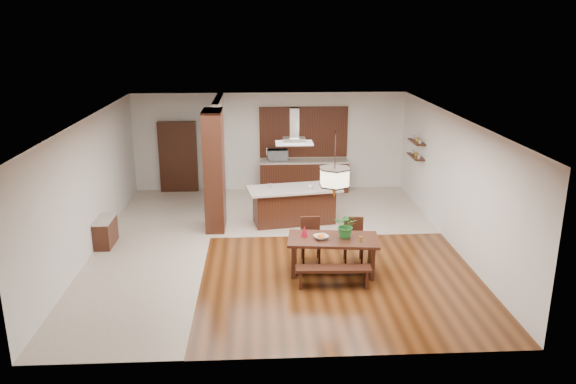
{
  "coord_description": "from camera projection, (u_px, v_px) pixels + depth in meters",
  "views": [
    {
      "loc": [
        -0.34,
        -11.84,
        4.83
      ],
      "look_at": [
        0.3,
        0.0,
        1.25
      ],
      "focal_mm": 35.0,
      "sensor_mm": 36.0,
      "label": 1
    }
  ],
  "objects": [
    {
      "name": "island_cup",
      "position": [
        311.0,
        186.0,
        13.74
      ],
      "size": [
        0.17,
        0.17,
        0.11
      ],
      "primitive_type": "imported",
      "rotation": [
        0.0,
        0.0,
        0.33
      ],
      "color": "silver",
      "rests_on": "kitchen_island"
    },
    {
      "name": "dining_bench",
      "position": [
        333.0,
        277.0,
        10.66
      ],
      "size": [
        1.44,
        0.37,
        0.4
      ],
      "primitive_type": null,
      "rotation": [
        0.0,
        0.0,
        -0.04
      ],
      "color": "black",
      "rests_on": "ground"
    },
    {
      "name": "pendant_lantern",
      "position": [
        335.0,
        165.0,
        10.68
      ],
      "size": [
        0.64,
        0.64,
        1.31
      ],
      "primitive_type": null,
      "color": "#FFEEC3",
      "rests_on": "room_shell"
    },
    {
      "name": "partition_stub",
      "position": [
        220.0,
        151.0,
        15.4
      ],
      "size": [
        0.18,
        2.4,
        2.9
      ],
      "primitive_type": "cube",
      "color": "silver",
      "rests_on": "ground"
    },
    {
      "name": "dining_chair_left",
      "position": [
        311.0,
        240.0,
        11.74
      ],
      "size": [
        0.41,
        0.41,
        0.93
      ],
      "primitive_type": null,
      "rotation": [
        0.0,
        0.0,
        -0.0
      ],
      "color": "black",
      "rests_on": "ground"
    },
    {
      "name": "microwave",
      "position": [
        277.0,
        155.0,
        16.47
      ],
      "size": [
        0.64,
        0.47,
        0.33
      ],
      "primitive_type": "imported",
      "rotation": [
        0.0,
        0.0,
        0.13
      ],
      "color": "#BABDC1",
      "rests_on": "rear_counter"
    },
    {
      "name": "dining_chair_right",
      "position": [
        354.0,
        241.0,
        11.69
      ],
      "size": [
        0.45,
        0.45,
        0.94
      ],
      "primitive_type": null,
      "rotation": [
        0.0,
        0.0,
        -0.08
      ],
      "color": "black",
      "rests_on": "ground"
    },
    {
      "name": "hallway_console",
      "position": [
        106.0,
        232.0,
        12.64
      ],
      "size": [
        0.37,
        0.88,
        0.63
      ],
      "primitive_type": "cube",
      "color": "black",
      "rests_on": "ground"
    },
    {
      "name": "tile_hallway",
      "position": [
        153.0,
        247.0,
        12.59
      ],
      "size": [
        2.5,
        9.0,
        0.01
      ],
      "primitive_type": "cube",
      "color": "beige",
      "rests_on": "ground"
    },
    {
      "name": "rear_counter",
      "position": [
        304.0,
        176.0,
        16.66
      ],
      "size": [
        2.6,
        0.62,
        0.95
      ],
      "color": "black",
      "rests_on": "ground"
    },
    {
      "name": "range_hood",
      "position": [
        294.0,
        126.0,
        13.42
      ],
      "size": [
        0.9,
        0.55,
        0.87
      ],
      "primitive_type": null,
      "color": "silver",
      "rests_on": "room_shell"
    },
    {
      "name": "kitchen_window",
      "position": [
        304.0,
        132.0,
        16.54
      ],
      "size": [
        2.6,
        0.08,
        1.5
      ],
      "primitive_type": "cube",
      "color": "#A65D31",
      "rests_on": "room_shell"
    },
    {
      "name": "gold_ornament",
      "position": [
        361.0,
        239.0,
        10.96
      ],
      "size": [
        0.08,
        0.08,
        0.09
      ],
      "primitive_type": "cylinder",
      "rotation": [
        0.0,
        0.0,
        -0.36
      ],
      "color": "gold",
      "rests_on": "dining_table"
    },
    {
      "name": "napkin_cone",
      "position": [
        304.0,
        231.0,
        11.18
      ],
      "size": [
        0.19,
        0.19,
        0.22
      ],
      "primitive_type": "cone",
      "rotation": [
        0.0,
        0.0,
        -0.43
      ],
      "color": "#A00B1D",
      "rests_on": "dining_table"
    },
    {
      "name": "hallway_doorway",
      "position": [
        178.0,
        157.0,
        16.5
      ],
      "size": [
        1.1,
        0.2,
        2.1
      ],
      "primitive_type": "cube",
      "color": "black",
      "rests_on": "ground"
    },
    {
      "name": "soffit_band",
      "position": [
        274.0,
        119.0,
        11.9
      ],
      "size": [
        8.0,
        9.0,
        0.02
      ],
      "primitive_type": "cube",
      "color": "#3E1C0F",
      "rests_on": "room_shell"
    },
    {
      "name": "tile_kitchen",
      "position": [
        318.0,
        209.0,
        15.19
      ],
      "size": [
        5.5,
        4.0,
        0.01
      ],
      "primitive_type": "cube",
      "color": "beige",
      "rests_on": "ground"
    },
    {
      "name": "foliage_plant",
      "position": [
        346.0,
        225.0,
        11.08
      ],
      "size": [
        0.57,
        0.53,
        0.51
      ],
      "primitive_type": "imported",
      "rotation": [
        0.0,
        0.0,
        -0.35
      ],
      "color": "#236B28",
      "rests_on": "dining_table"
    },
    {
      "name": "shelf_lower",
      "position": [
        416.0,
        157.0,
        15.01
      ],
      "size": [
        0.26,
        0.9,
        0.04
      ],
      "primitive_type": "cube",
      "color": "black",
      "rests_on": "room_shell"
    },
    {
      "name": "partition_pier",
      "position": [
        214.0,
        171.0,
        13.39
      ],
      "size": [
        0.45,
        1.0,
        2.9
      ],
      "primitive_type": "cube",
      "color": "black",
      "rests_on": "ground"
    },
    {
      "name": "kitchen_island",
      "position": [
        294.0,
        205.0,
        13.99
      ],
      "size": [
        2.4,
        1.35,
        0.93
      ],
      "rotation": [
        0.0,
        0.0,
        0.17
      ],
      "color": "black",
      "rests_on": "ground"
    },
    {
      "name": "dining_table",
      "position": [
        333.0,
        247.0,
        11.17
      ],
      "size": [
        1.87,
        1.08,
        0.74
      ],
      "rotation": [
        0.0,
        0.0,
        -0.11
      ],
      "color": "black",
      "rests_on": "ground"
    },
    {
      "name": "fruit_bowl",
      "position": [
        321.0,
        237.0,
        11.07
      ],
      "size": [
        0.36,
        0.36,
        0.07
      ],
      "primitive_type": "imported",
      "rotation": [
        0.0,
        0.0,
        0.35
      ],
      "color": "beige",
      "rests_on": "dining_table"
    },
    {
      "name": "shelf_upper",
      "position": [
        417.0,
        142.0,
        14.9
      ],
      "size": [
        0.26,
        0.9,
        0.04
      ],
      "primitive_type": "cube",
      "color": "black",
      "rests_on": "room_shell"
    },
    {
      "name": "room_shell",
      "position": [
        274.0,
        156.0,
        12.14
      ],
      "size": [
        9.0,
        9.04,
        2.92
      ],
      "color": "#3E1E0B",
      "rests_on": "ground"
    }
  ]
}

